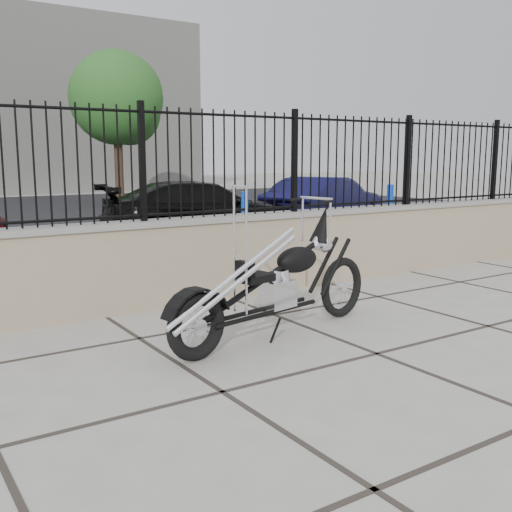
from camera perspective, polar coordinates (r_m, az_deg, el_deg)
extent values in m
plane|color=#99968E|center=(5.19, 11.42, -9.13)|extent=(90.00, 90.00, 0.00)
plane|color=black|center=(16.43, -20.96, 3.12)|extent=(30.00, 30.00, 0.00)
cube|color=gray|center=(7.01, -2.95, -0.06)|extent=(14.00, 0.36, 0.96)
cube|color=black|center=(6.92, -3.03, 8.80)|extent=(14.00, 0.08, 1.20)
imported|color=black|center=(11.93, -5.07, 4.35)|extent=(4.23, 2.29, 1.16)
imported|color=#0F0F39|center=(13.75, 6.59, 5.05)|extent=(3.81, 2.47, 1.19)
cylinder|color=#0E1ED7|center=(10.34, -1.08, 3.27)|extent=(0.14, 0.14, 1.04)
cylinder|color=#0C3DC1|center=(12.38, 12.60, 4.16)|extent=(0.17, 0.17, 1.08)
cylinder|color=#382619|center=(21.35, -12.94, 8.81)|extent=(0.30, 0.30, 2.96)
sphere|color=#2A7130|center=(21.45, -13.17, 14.89)|extent=(3.16, 3.16, 3.16)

